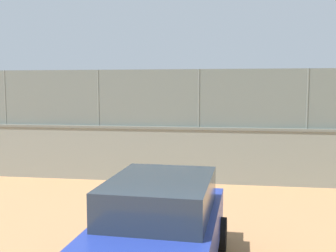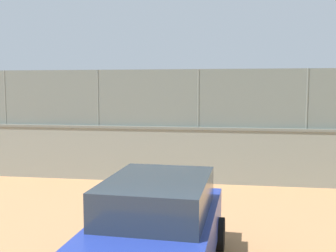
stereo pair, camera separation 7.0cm
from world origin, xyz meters
The scene contains 10 objects.
ground_plane centered at (0.00, 0.00, 0.00)m, with size 260.00×260.00×0.00m, color tan.
perimeter_wall centered at (-0.65, 9.70, 0.90)m, with size 23.26×0.37×1.78m.
fence_panel_on_wall centered at (-0.65, 9.70, 2.68)m, with size 22.87×0.09×1.80m.
player_foreground_swinging centered at (-4.42, 2.52, 0.86)m, with size 0.86×0.97×1.48m.
player_near_wall_returning centered at (-0.48, 3.79, 0.86)m, with size 1.21×0.68×1.46m.
player_baseline_waiting centered at (2.43, 6.20, 0.90)m, with size 0.73×1.23×1.54m.
sports_ball centered at (-3.07, 4.72, 1.26)m, with size 0.14×0.14×0.14m, color orange.
spare_ball_by_wall centered at (-3.62, 8.61, 0.06)m, with size 0.12×0.12×0.12m, color #3399D8.
courtside_bench centered at (0.44, 8.13, 0.46)m, with size 1.60×0.38×0.87m.
parked_car_blue centered at (-2.12, 16.13, 0.82)m, with size 2.14×3.98×1.58m.
Camera 2 is at (-3.23, 22.05, 3.02)m, focal length 42.30 mm.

